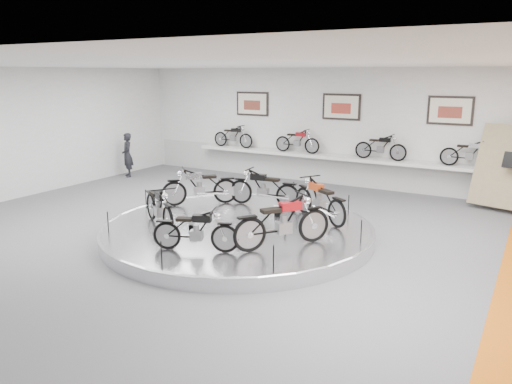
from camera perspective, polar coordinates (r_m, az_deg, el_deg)
The scene contains 22 objects.
floor at distance 11.72m, azimuth -2.89°, elevation -5.55°, with size 16.00×16.00×0.00m, color #565558.
ceiling at distance 11.09m, azimuth -3.14°, elevation 14.40°, with size 16.00×16.00×0.00m, color white.
wall_back at distance 17.47m, azimuth 9.68°, elevation 7.28°, with size 16.00×16.00×0.00m, color white.
wall_left at distance 16.94m, azimuth -26.49°, elevation 5.89°, with size 14.00×14.00×0.00m, color white.
dado_band at distance 17.66m, azimuth 9.47°, elevation 2.60°, with size 15.68×0.04×1.10m, color #BCBCBA.
display_platform at distance 11.91m, azimuth -2.11°, elevation -4.47°, with size 6.40×6.40×0.30m, color silver.
platform_rim at distance 11.88m, azimuth -2.12°, elevation -3.92°, with size 6.40×6.40×0.10m, color #B2B2BA.
shelf at distance 17.32m, azimuth 9.20°, elevation 3.91°, with size 11.00×0.55×0.10m, color silver.
poster_left at distance 18.88m, azimuth -0.43°, elevation 10.05°, with size 1.35×0.06×0.88m, color silver.
poster_center at distance 17.37m, azimuth 9.72°, elevation 9.57°, with size 1.35×0.06×0.88m, color silver.
poster_right at distance 16.49m, azimuth 21.31°, elevation 8.66°, with size 1.35×0.06×0.88m, color silver.
shelf_bike_a at distance 19.14m, azimuth -2.63°, elevation 6.22°, with size 1.22×0.42×0.73m, color black, non-canonical shape.
shelf_bike_b at distance 17.84m, azimuth 4.73°, elevation 5.66°, with size 1.22×0.42×0.73m, color maroon, non-canonical shape.
shelf_bike_c at distance 16.80m, azimuth 14.05°, elevation 4.82°, with size 1.22×0.42×0.73m, color black, non-canonical shape.
shelf_bike_d at distance 16.27m, azimuth 23.21°, elevation 3.88°, with size 1.22×0.42×0.73m, color #AFB1B5, non-canonical shape.
bike_a at distance 12.21m, azimuth 7.29°, elevation -0.87°, with size 1.76×0.62×1.03m, color #AA3811, non-canonical shape.
bike_b at distance 13.41m, azimuth 0.90°, elevation 0.48°, with size 1.72×0.61×1.01m, color black, non-canonical shape.
bike_c at distance 13.64m, azimuth -6.42°, elevation 0.68°, with size 1.77×0.62×1.04m, color #AFB1B5, non-canonical shape.
bike_d at distance 11.78m, azimuth -11.02°, elevation -1.59°, with size 1.72×0.61×1.01m, color black, non-canonical shape.
bike_e at distance 10.10m, azimuth -6.93°, elevation -4.33°, with size 1.52×0.53×0.89m, color black, non-canonical shape.
bike_f at distance 10.25m, azimuth 3.07°, elevation -3.38°, with size 1.87×0.66×1.10m, color maroon, non-canonical shape.
visitor at distance 19.37m, azimuth -14.49°, elevation 4.11°, with size 0.60×0.39×1.64m, color black.
Camera 1 is at (6.05, -9.29, 3.80)m, focal length 35.00 mm.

